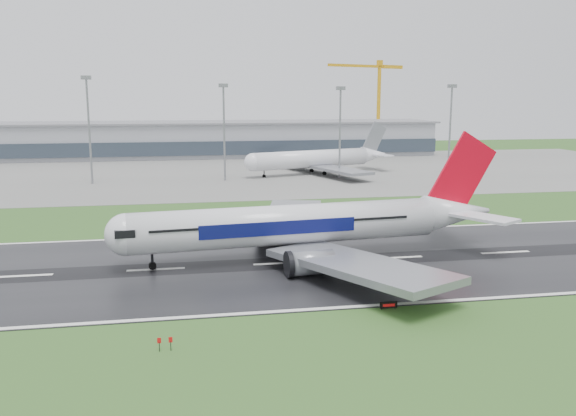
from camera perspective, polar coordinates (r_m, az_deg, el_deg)
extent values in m
plane|color=#28501D|center=(96.41, -12.59, -5.84)|extent=(520.00, 520.00, 0.00)
cube|color=black|center=(96.40, -12.60, -5.81)|extent=(400.00, 45.00, 0.10)
cube|color=slate|center=(219.16, -11.25, 3.39)|extent=(400.00, 130.00, 0.08)
cube|color=gray|center=(278.17, -11.08, 6.44)|extent=(240.00, 36.00, 15.00)
cylinder|color=gray|center=(194.86, -18.58, 6.90)|extent=(0.64, 0.64, 32.17)
cylinder|color=gray|center=(193.27, -6.16, 7.03)|extent=(0.64, 0.64, 29.93)
cylinder|color=gray|center=(199.64, 5.02, 7.05)|extent=(0.64, 0.64, 29.17)
cylinder|color=gray|center=(213.12, 15.32, 7.05)|extent=(0.64, 0.64, 29.98)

